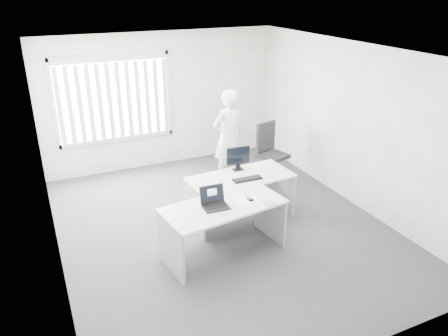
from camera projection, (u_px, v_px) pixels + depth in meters
name	position (u px, v px, depth m)	size (l,w,h in m)	color
ground	(222.00, 226.00, 7.18)	(6.00, 6.00, 0.00)	#45444B
wall_back	(162.00, 101.00, 9.12)	(5.00, 0.02, 2.80)	white
wall_front	(353.00, 247.00, 4.12)	(5.00, 0.02, 2.80)	white
wall_left	(46.00, 174.00, 5.66)	(0.02, 6.00, 2.80)	white
wall_right	(352.00, 125.00, 7.58)	(0.02, 6.00, 2.80)	white
ceiling	(221.00, 52.00, 6.06)	(5.00, 6.00, 0.02)	silver
window	(114.00, 99.00, 8.64)	(2.32, 0.06, 1.76)	#BABAB5
blinds	(115.00, 101.00, 8.61)	(2.20, 0.10, 1.50)	silver
desk_near	(224.00, 218.00, 6.26)	(1.84, 1.05, 0.80)	silver
desk_far	(241.00, 188.00, 7.18)	(1.75, 0.90, 0.78)	silver
office_chair	(271.00, 162.00, 8.78)	(0.80, 0.80, 1.14)	black
person	(228.00, 137.00, 8.36)	(0.69, 0.45, 1.89)	silver
laptop	(216.00, 199.00, 6.03)	(0.36, 0.32, 0.28)	black
paper_sheet	(247.00, 200.00, 6.29)	(0.32, 0.23, 0.00)	white
mouse	(250.00, 198.00, 6.30)	(0.07, 0.11, 0.05)	#A7A7A9
booklet	(269.00, 202.00, 6.23)	(0.13, 0.19, 0.01)	white
keyboard	(247.00, 179.00, 6.98)	(0.48, 0.16, 0.02)	black
monitor	(238.00, 158.00, 7.27)	(0.41, 0.12, 0.41)	black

